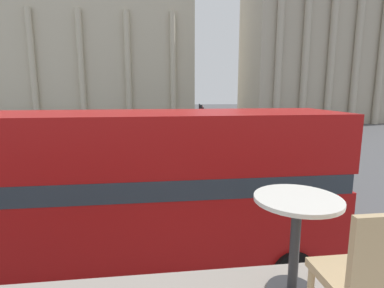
% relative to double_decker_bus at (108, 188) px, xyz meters
% --- Properties ---
extents(double_decker_bus, '(11.35, 2.64, 4.15)m').
position_rel_double_decker_bus_xyz_m(double_decker_bus, '(0.00, 0.00, 0.00)').
color(double_decker_bus, black).
rests_on(double_decker_bus, ground_plane).
extents(cafe_dining_table, '(0.60, 0.60, 0.73)m').
position_rel_double_decker_bus_xyz_m(cafe_dining_table, '(2.13, -5.32, 1.42)').
color(cafe_dining_table, '#2D2D30').
rests_on(cafe_dining_table, cafe_floor_slab).
extents(cafe_chair_0, '(0.40, 0.40, 0.91)m').
position_rel_double_decker_bus_xyz_m(cafe_chair_0, '(2.22, -5.93, 1.40)').
color(cafe_chair_0, tan).
rests_on(cafe_chair_0, cafe_floor_slab).
extents(plaza_building_left, '(33.98, 13.39, 19.37)m').
position_rel_double_decker_bus_xyz_m(plaza_building_left, '(-9.26, 45.60, 7.38)').
color(plaza_building_left, beige).
rests_on(plaza_building_left, ground_plane).
extents(plaza_building_right, '(23.43, 11.76, 21.81)m').
position_rel_double_decker_bus_xyz_m(plaza_building_right, '(26.51, 37.01, 8.58)').
color(plaza_building_right, '#B2A893').
rests_on(plaza_building_right, ground_plane).
extents(traffic_light_near, '(0.42, 0.24, 3.79)m').
position_rel_double_decker_bus_xyz_m(traffic_light_near, '(4.70, 4.54, 0.17)').
color(traffic_light_near, black).
rests_on(traffic_light_near, ground_plane).
extents(traffic_light_mid, '(0.42, 0.24, 3.52)m').
position_rel_double_decker_bus_xyz_m(traffic_light_mid, '(4.56, 13.27, -0.00)').
color(traffic_light_mid, black).
rests_on(traffic_light_mid, ground_plane).
extents(traffic_light_far, '(0.42, 0.24, 3.38)m').
position_rel_double_decker_bus_xyz_m(traffic_light_far, '(5.57, 21.69, -0.08)').
color(traffic_light_far, black).
rests_on(traffic_light_far, ground_plane).
extents(pedestrian_white, '(0.32, 0.32, 1.68)m').
position_rel_double_decker_bus_xyz_m(pedestrian_white, '(2.65, 17.57, -1.35)').
color(pedestrian_white, '#282B33').
rests_on(pedestrian_white, ground_plane).
extents(pedestrian_yellow, '(0.32, 0.32, 1.68)m').
position_rel_double_decker_bus_xyz_m(pedestrian_yellow, '(11.13, 17.43, -1.35)').
color(pedestrian_yellow, '#282B33').
rests_on(pedestrian_yellow, ground_plane).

